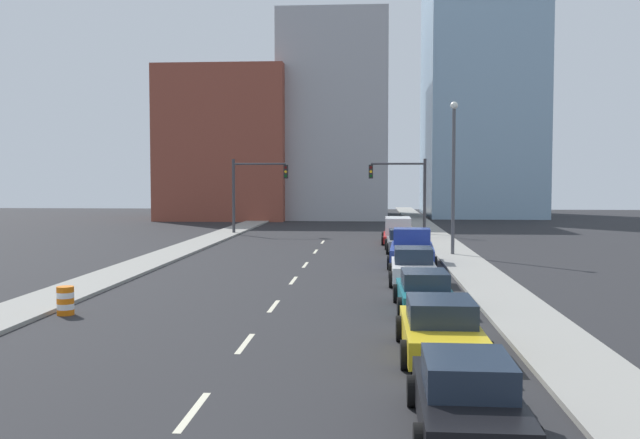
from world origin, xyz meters
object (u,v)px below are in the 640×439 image
Objects in this scene: sedan_gray at (402,242)px; sedan_tan at (399,227)px; traffic_signal_right at (408,185)px; traffic_barrel at (65,301)px; sedan_yellow at (440,329)px; pickup_truck_blue at (412,251)px; sedan_black at (467,398)px; traffic_signal_left at (250,185)px; box_truck_red at (398,231)px; sedan_teal at (425,292)px; sedan_white at (413,267)px; street_lamp at (453,168)px.

sedan_tan reaches higher than sedan_gray.
traffic_barrel is at bearing -110.73° from traffic_signal_right.
pickup_truck_blue is at bearing 88.91° from sedan_yellow.
pickup_truck_blue is at bearing 89.83° from sedan_black.
traffic_signal_left is 14.13m from box_truck_red.
sedan_teal is at bearing 90.15° from sedan_black.
box_truck_red reaches higher than sedan_yellow.
sedan_tan reaches higher than sedan_teal.
traffic_barrel is at bearing -112.55° from box_truck_red.
sedan_yellow is 12.67m from sedan_white.
street_lamp reaches higher than traffic_signal_left.
sedan_yellow is (11.89, -4.53, 0.20)m from traffic_barrel.
sedan_teal is 32.37m from sedan_tan.
street_lamp reaches higher than traffic_signal_right.
street_lamp is 29.59m from sedan_black.
sedan_yellow reaches higher than sedan_gray.
sedan_gray is at bearing -94.51° from traffic_signal_right.
traffic_signal_right is 0.68× the size of street_lamp.
sedan_black is (11.82, -10.15, 0.15)m from traffic_barrel.
traffic_signal_right is at bearing 85.06° from sedan_gray.
traffic_barrel is at bearing -128.10° from street_lamp.
traffic_barrel is at bearing 140.14° from sedan_black.
sedan_yellow is 18.93m from pickup_truck_blue.
traffic_signal_left reaches higher than sedan_black.
sedan_white reaches higher than sedan_black.
sedan_teal is 0.82× the size of box_truck_red.
sedan_tan reaches higher than traffic_barrel.
street_lamp reaches higher than sedan_tan.
street_lamp reaches higher than traffic_barrel.
sedan_tan is (-0.71, -0.39, -3.32)m from traffic_signal_right.
sedan_white reaches higher than sedan_tan.
traffic_signal_right is at bearing 88.24° from sedan_yellow.
traffic_signal_left is 34.93m from sedan_teal.
sedan_black is at bearing -91.53° from sedan_teal.
traffic_signal_left is 12.53m from sedan_tan.
sedan_black is 44.24m from sedan_tan.
traffic_barrel is 18.89m from pickup_truck_blue.
sedan_tan is (12.07, -0.39, -3.32)m from traffic_signal_left.
sedan_tan is (0.52, 44.24, 0.04)m from sedan_black.
sedan_yellow is 38.62m from sedan_tan.
sedan_gray is at bearing -88.57° from box_truck_red.
traffic_barrel is 12.08m from sedan_teal.
sedan_black is at bearing -95.95° from street_lamp.
sedan_black is 0.79× the size of box_truck_red.
traffic_signal_left is at bearing 131.01° from sedan_gray.
sedan_yellow is at bearing 90.05° from sedan_black.
sedan_gray reaches higher than sedan_black.
pickup_truck_blue is (0.34, 18.92, 0.11)m from sedan_yellow.
sedan_gray is (-1.05, -13.29, -3.33)m from traffic_signal_right.
sedan_gray is at bearing 90.46° from sedan_black.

